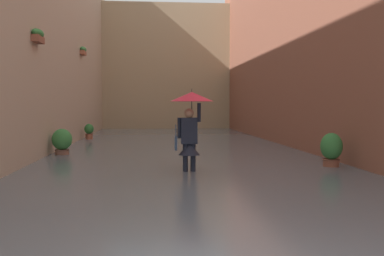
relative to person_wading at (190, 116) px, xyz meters
The scene contains 8 objects.
ground_plane 5.49m from the person_wading, 90.35° to the right, with size 64.83×64.83×0.00m, color #605B56.
flood_water 5.47m from the person_wading, 90.35° to the right, with size 9.02×31.93×0.16m, color slate.
building_facade_left 7.94m from the person_wading, 133.64° to the right, with size 2.04×29.93×9.14m.
building_facade_far 19.35m from the person_wading, 90.10° to the right, with size 11.82×1.80×8.27m, color tan.
person_wading is the anchor object (origin of this frame).
potted_plant_far_right 5.38m from the person_wading, 45.81° to the right, with size 0.62×0.62×0.97m.
potted_plant_mid_right 10.66m from the person_wading, 69.38° to the right, with size 0.41×0.41×0.85m.
potted_plant_mid_left 3.75m from the person_wading, behind, with size 0.55×0.55×1.01m.
Camera 1 is at (0.90, 2.47, 1.72)m, focal length 41.07 mm.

